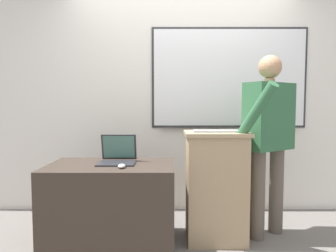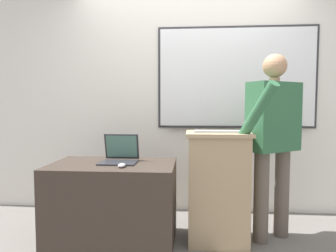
% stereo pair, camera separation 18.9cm
% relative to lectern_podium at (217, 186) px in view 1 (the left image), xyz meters
% --- Properties ---
extents(back_wall, '(6.40, 0.17, 2.94)m').
position_rel_lectern_podium_xyz_m(back_wall, '(-0.25, 0.83, 0.98)').
color(back_wall, silver).
rests_on(back_wall, ground_plane).
extents(lectern_podium, '(0.56, 0.44, 0.98)m').
position_rel_lectern_podium_xyz_m(lectern_podium, '(0.00, 0.00, 0.00)').
color(lectern_podium, tan).
rests_on(lectern_podium, ground_plane).
extents(side_desk, '(1.08, 0.66, 0.70)m').
position_rel_lectern_podium_xyz_m(side_desk, '(-0.92, -0.08, -0.14)').
color(side_desk, '#382D26').
rests_on(side_desk, ground_plane).
extents(person_presenter, '(0.63, 0.74, 1.66)m').
position_rel_lectern_podium_xyz_m(person_presenter, '(0.49, 0.08, 0.48)').
color(person_presenter, brown).
rests_on(person_presenter, ground_plane).
extents(laptop, '(0.32, 0.30, 0.25)m').
position_rel_lectern_podium_xyz_m(laptop, '(-0.87, -0.00, 0.28)').
color(laptop, '#28282D').
rests_on(laptop, side_desk).
extents(wireless_keyboard, '(0.45, 0.12, 0.02)m').
position_rel_lectern_podium_xyz_m(wireless_keyboard, '(0.02, -0.05, 0.50)').
color(wireless_keyboard, silver).
rests_on(wireless_keyboard, lectern_podium).
extents(computer_mouse_by_laptop, '(0.06, 0.10, 0.03)m').
position_rel_lectern_podium_xyz_m(computer_mouse_by_laptop, '(-0.80, -0.24, 0.23)').
color(computer_mouse_by_laptop, '#BCBCC1').
rests_on(computer_mouse_by_laptop, side_desk).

